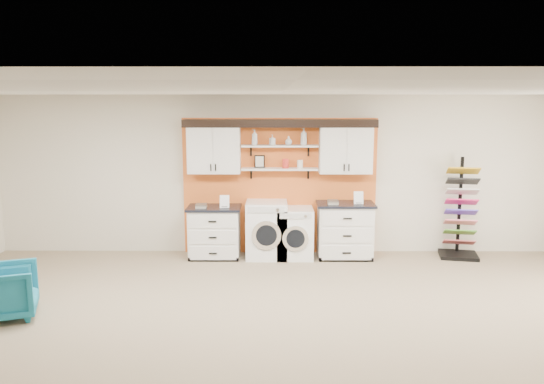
{
  "coord_description": "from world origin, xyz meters",
  "views": [
    {
      "loc": [
        -0.09,
        -5.29,
        2.72
      ],
      "look_at": [
        -0.13,
        2.3,
        1.39
      ],
      "focal_mm": 35.0,
      "sensor_mm": 36.0,
      "label": 1
    }
  ],
  "objects_px": {
    "armchair": "(6,292)",
    "base_cabinet_right": "(345,230)",
    "washer": "(267,229)",
    "dryer": "(295,233)",
    "sample_rack": "(460,226)",
    "base_cabinet_left": "(215,232)"
  },
  "relations": [
    {
      "from": "base_cabinet_right",
      "to": "washer",
      "type": "xyz_separation_m",
      "value": [
        -1.36,
        -0.0,
        0.01
      ]
    },
    {
      "from": "base_cabinet_left",
      "to": "washer",
      "type": "relative_size",
      "value": 0.93
    },
    {
      "from": "armchair",
      "to": "base_cabinet_right",
      "type": "bearing_deg",
      "value": -79.83
    },
    {
      "from": "base_cabinet_left",
      "to": "dryer",
      "type": "bearing_deg",
      "value": -0.14
    },
    {
      "from": "base_cabinet_left",
      "to": "armchair",
      "type": "relative_size",
      "value": 1.25
    },
    {
      "from": "dryer",
      "to": "base_cabinet_left",
      "type": "bearing_deg",
      "value": 179.86
    },
    {
      "from": "sample_rack",
      "to": "base_cabinet_right",
      "type": "bearing_deg",
      "value": -167.89
    },
    {
      "from": "base_cabinet_left",
      "to": "washer",
      "type": "bearing_deg",
      "value": -0.21
    },
    {
      "from": "washer",
      "to": "sample_rack",
      "type": "bearing_deg",
      "value": 0.68
    },
    {
      "from": "base_cabinet_right",
      "to": "armchair",
      "type": "height_order",
      "value": "base_cabinet_right"
    },
    {
      "from": "base_cabinet_left",
      "to": "base_cabinet_right",
      "type": "height_order",
      "value": "base_cabinet_right"
    },
    {
      "from": "armchair",
      "to": "washer",
      "type": "bearing_deg",
      "value": -70.66
    },
    {
      "from": "base_cabinet_right",
      "to": "dryer",
      "type": "xyz_separation_m",
      "value": [
        -0.87,
        -0.0,
        -0.05
      ]
    },
    {
      "from": "sample_rack",
      "to": "armchair",
      "type": "bearing_deg",
      "value": -147.18
    },
    {
      "from": "washer",
      "to": "base_cabinet_right",
      "type": "bearing_deg",
      "value": 0.14
    },
    {
      "from": "dryer",
      "to": "armchair",
      "type": "distance_m",
      "value": 4.55
    },
    {
      "from": "washer",
      "to": "dryer",
      "type": "height_order",
      "value": "washer"
    },
    {
      "from": "base_cabinet_right",
      "to": "sample_rack",
      "type": "distance_m",
      "value": 2.0
    },
    {
      "from": "washer",
      "to": "dryer",
      "type": "relative_size",
      "value": 1.13
    },
    {
      "from": "base_cabinet_right",
      "to": "sample_rack",
      "type": "height_order",
      "value": "sample_rack"
    },
    {
      "from": "dryer",
      "to": "washer",
      "type": "bearing_deg",
      "value": 180.0
    },
    {
      "from": "base_cabinet_left",
      "to": "washer",
      "type": "distance_m",
      "value": 0.91
    }
  ]
}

